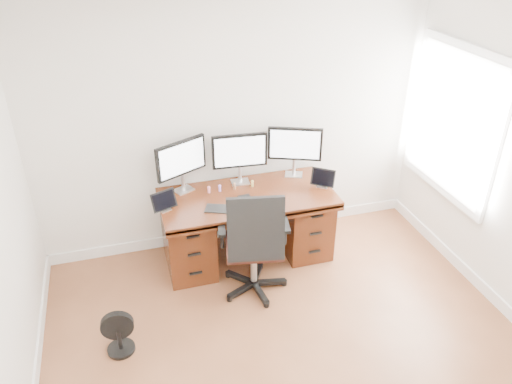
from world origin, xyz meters
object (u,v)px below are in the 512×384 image
object	(u,v)px
desk	(247,223)
monitor_center	(240,153)
office_chair	(254,260)
keyboard	(253,205)
floor_fan	(118,333)

from	to	relation	value
desk	monitor_center	size ratio (longest dim) A/B	3.09
desk	office_chair	size ratio (longest dim) A/B	1.51
office_chair	keyboard	world-z (taller)	office_chair
office_chair	monitor_center	xyz separation A→B (m)	(0.08, 0.80, 0.72)
desk	floor_fan	world-z (taller)	desk
monitor_center	floor_fan	bearing A→B (deg)	-133.98
desk	office_chair	xyz separation A→B (m)	(-0.08, -0.56, -0.03)
desk	floor_fan	xyz separation A→B (m)	(-1.35, -0.96, -0.21)
office_chair	floor_fan	xyz separation A→B (m)	(-1.26, -0.40, -0.18)
monitor_center	keyboard	bearing A→B (deg)	-85.43
floor_fan	monitor_center	size ratio (longest dim) A/B	0.71
keyboard	office_chair	bearing A→B (deg)	-107.63
monitor_center	keyboard	xyz separation A→B (m)	(0.00, -0.47, -0.33)
floor_fan	monitor_center	xyz separation A→B (m)	(1.35, 1.19, 0.90)
office_chair	keyboard	xyz separation A→B (m)	(0.09, 0.33, 0.39)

